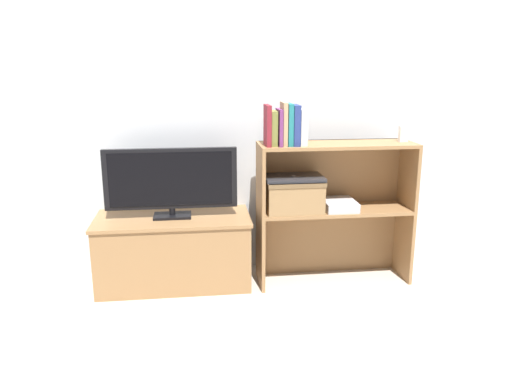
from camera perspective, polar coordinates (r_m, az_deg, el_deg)
The scene contains 17 objects.
ground_plane at distance 2.99m, azimuth 0.36°, elevation -11.49°, with size 16.00×16.00×0.00m, color #BCB2A3.
wall_back at distance 3.14m, azimuth -0.71°, elevation 12.43°, with size 10.00×0.05×2.40m.
tv_stand at distance 3.08m, azimuth -9.35°, elevation -6.60°, with size 0.92×0.43×0.43m.
tv at distance 2.95m, azimuth -9.69°, elevation 1.32°, with size 0.77×0.14×0.41m.
bookshelf_lower_tier at distance 3.16m, azimuth 8.55°, elevation -4.51°, with size 0.93×0.29×0.46m.
bookshelf_upper_tier at distance 3.05m, azimuth 8.86°, elevation 3.09°, with size 0.93×0.29×0.40m.
book_maroon at distance 2.82m, azimuth 1.32°, elevation 7.62°, with size 0.03×0.15×0.23m.
book_olive at distance 2.83m, azimuth 1.99°, elevation 7.30°, with size 0.03×0.12×0.20m.
book_plum at distance 2.84m, azimuth 2.67°, elevation 7.39°, with size 0.02×0.15×0.21m.
book_tan at distance 2.84m, azimuth 3.19°, elevation 7.78°, with size 0.02×0.14×0.24m.
book_teal at distance 2.84m, azimuth 3.81°, elevation 7.71°, with size 0.03×0.14×0.24m.
book_navy at distance 2.85m, azimuth 4.50°, elevation 7.63°, with size 0.04×0.14×0.23m.
book_ivory at distance 2.86m, azimuth 5.33°, elevation 7.40°, with size 0.04×0.12×0.20m.
baby_monitor at distance 3.10m, azimuth 16.49°, elevation 6.39°, with size 0.05×0.03×0.12m.
storage_basket_left at distance 2.95m, azimuth 4.29°, elevation -0.15°, with size 0.34×0.26×0.19m.
laptop at distance 2.93m, azimuth 4.33°, elevation 1.65°, with size 0.34×0.22×0.02m.
magazine_stack at distance 3.04m, azimuth 9.46°, elevation -1.43°, with size 0.19×0.23×0.05m.
Camera 1 is at (-0.36, -2.67, 1.31)m, focal length 35.00 mm.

